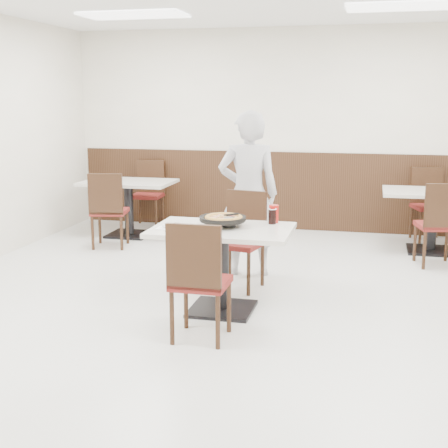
% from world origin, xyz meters
% --- Properties ---
extents(floor, '(7.00, 7.00, 0.00)m').
position_xyz_m(floor, '(0.00, 0.00, 0.00)').
color(floor, silver).
rests_on(floor, ground).
extents(wall_back, '(6.00, 0.04, 2.80)m').
position_xyz_m(wall_back, '(0.00, 3.50, 1.40)').
color(wall_back, beige).
rests_on(wall_back, floor).
extents(wainscot_back, '(5.90, 0.03, 1.10)m').
position_xyz_m(wainscot_back, '(0.00, 3.48, 0.55)').
color(wainscot_back, black).
rests_on(wainscot_back, floor).
extents(fluo_panel_c, '(1.20, 0.60, 0.02)m').
position_xyz_m(fluo_panel_c, '(-1.50, 1.80, 2.78)').
color(fluo_panel_c, white).
rests_on(fluo_panel_c, ceiling).
extents(fluo_panel_d, '(1.20, 0.60, 0.02)m').
position_xyz_m(fluo_panel_d, '(1.50, 1.80, 2.78)').
color(fluo_panel_d, white).
rests_on(fluo_panel_d, ceiling).
extents(main_table, '(1.30, 0.96, 0.75)m').
position_xyz_m(main_table, '(0.01, -0.13, 0.38)').
color(main_table, beige).
rests_on(main_table, floor).
extents(chair_near, '(0.42, 0.42, 0.95)m').
position_xyz_m(chair_near, '(-0.00, -0.80, 0.47)').
color(chair_near, black).
rests_on(chair_near, floor).
extents(chair_far, '(0.50, 0.50, 0.95)m').
position_xyz_m(chair_far, '(0.01, 0.55, 0.47)').
color(chair_far, black).
rests_on(chair_far, floor).
extents(trivet, '(0.13, 0.13, 0.04)m').
position_xyz_m(trivet, '(0.06, -0.07, 0.77)').
color(trivet, black).
rests_on(trivet, main_table).
extents(pizza_pan, '(0.37, 0.37, 0.01)m').
position_xyz_m(pizza_pan, '(-0.00, -0.07, 0.79)').
color(pizza_pan, black).
rests_on(pizza_pan, trivet).
extents(pizza, '(0.36, 0.36, 0.02)m').
position_xyz_m(pizza, '(0.01, -0.07, 0.81)').
color(pizza, '#C18B3C').
rests_on(pizza, pizza_pan).
extents(pizza_server, '(0.09, 0.11, 0.00)m').
position_xyz_m(pizza_server, '(0.07, -0.14, 0.84)').
color(pizza_server, silver).
rests_on(pizza_server, pizza).
extents(napkin, '(0.16, 0.16, 0.00)m').
position_xyz_m(napkin, '(-0.46, -0.26, 0.75)').
color(napkin, silver).
rests_on(napkin, main_table).
extents(side_plate, '(0.21, 0.21, 0.01)m').
position_xyz_m(side_plate, '(-0.41, -0.21, 0.76)').
color(side_plate, silver).
rests_on(side_plate, napkin).
extents(fork, '(0.07, 0.17, 0.00)m').
position_xyz_m(fork, '(-0.40, -0.20, 0.77)').
color(fork, silver).
rests_on(fork, side_plate).
extents(cola_glass, '(0.08, 0.08, 0.13)m').
position_xyz_m(cola_glass, '(0.40, 0.14, 0.81)').
color(cola_glass, black).
rests_on(cola_glass, main_table).
extents(red_cup, '(0.10, 0.10, 0.16)m').
position_xyz_m(red_cup, '(0.40, 0.20, 0.83)').
color(red_cup, '#AD110C').
rests_on(red_cup, main_table).
extents(diner_person, '(0.71, 0.54, 1.73)m').
position_xyz_m(diner_person, '(-0.00, 1.08, 0.86)').
color(diner_person, '#BDBCC1').
rests_on(diner_person, floor).
extents(bg_table_left, '(1.29, 0.94, 0.75)m').
position_xyz_m(bg_table_left, '(-1.94, 2.55, 0.38)').
color(bg_table_left, beige).
rests_on(bg_table_left, floor).
extents(bg_chair_left_near, '(0.49, 0.49, 0.95)m').
position_xyz_m(bg_chair_left_near, '(-1.92, 1.88, 0.47)').
color(bg_chair_left_near, black).
rests_on(bg_chair_left_near, floor).
extents(bg_chair_left_far, '(0.44, 0.44, 0.95)m').
position_xyz_m(bg_chair_left_far, '(-1.91, 3.20, 0.47)').
color(bg_chair_left_far, black).
rests_on(bg_chair_left_far, floor).
extents(bg_table_right, '(1.23, 0.84, 0.75)m').
position_xyz_m(bg_table_right, '(1.99, 2.55, 0.38)').
color(bg_table_right, beige).
rests_on(bg_table_right, floor).
extents(bg_chair_right_near, '(0.50, 0.50, 0.95)m').
position_xyz_m(bg_chair_right_near, '(1.98, 1.90, 0.47)').
color(bg_chair_right_near, black).
rests_on(bg_chair_right_near, floor).
extents(bg_chair_right_far, '(0.52, 0.52, 0.95)m').
position_xyz_m(bg_chair_right_far, '(2.01, 3.16, 0.47)').
color(bg_chair_right_far, black).
rests_on(bg_chair_right_far, floor).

